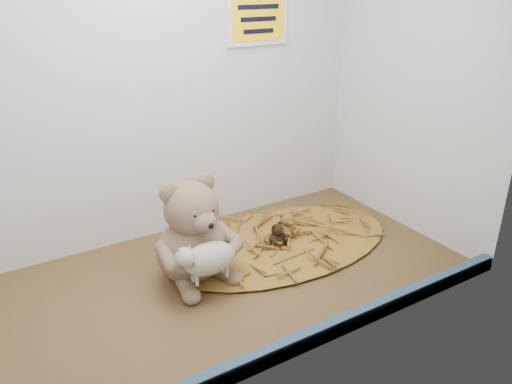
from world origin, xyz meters
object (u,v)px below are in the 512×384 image
toy_lamb (209,258)px  main_teddy (191,230)px  mini_teddy_tan (286,224)px  mini_teddy_brown (277,233)px

toy_lamb → main_teddy: bearing=90.0°
toy_lamb → mini_teddy_tan: bearing=23.2°
main_teddy → mini_teddy_brown: bearing=-4.4°
mini_teddy_tan → mini_teddy_brown: 5.45cm
main_teddy → mini_teddy_tan: 29.96cm
mini_teddy_tan → mini_teddy_brown: (-4.77, -2.60, -0.41)cm
main_teddy → mini_teddy_brown: size_ratio=3.85×
main_teddy → toy_lamb: size_ratio=1.60×
toy_lamb → mini_teddy_tan: size_ratio=2.13×
toy_lamb → mini_teddy_tan: toy_lamb is taller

